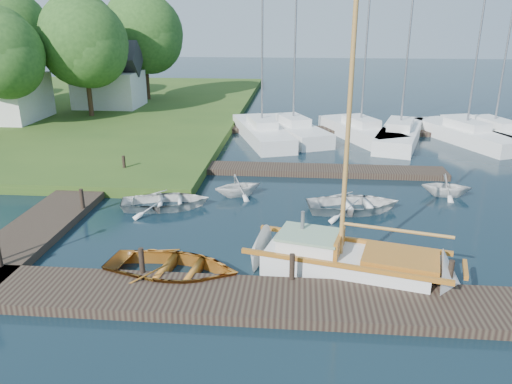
# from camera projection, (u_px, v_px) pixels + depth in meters

# --- Properties ---
(ground) EXTENTS (160.00, 160.00, 0.00)m
(ground) POSITION_uv_depth(u_px,v_px,m) (256.00, 221.00, 19.60)
(ground) COLOR black
(ground) RESTS_ON ground
(near_dock) EXTENTS (18.00, 2.20, 0.30)m
(near_dock) POSITION_uv_depth(u_px,v_px,m) (237.00, 299.00, 13.92)
(near_dock) COLOR black
(near_dock) RESTS_ON ground
(left_dock) EXTENTS (2.20, 18.00, 0.30)m
(left_dock) POSITION_uv_depth(u_px,v_px,m) (80.00, 194.00, 22.09)
(left_dock) COLOR black
(left_dock) RESTS_ON ground
(far_dock) EXTENTS (14.00, 1.60, 0.30)m
(far_dock) POSITION_uv_depth(u_px,v_px,m) (306.00, 170.00, 25.49)
(far_dock) COLOR black
(far_dock) RESTS_ON ground
(pontoon) EXTENTS (30.00, 1.60, 0.30)m
(pontoon) POSITION_uv_depth(u_px,v_px,m) (424.00, 132.00, 33.74)
(pontoon) COLOR black
(pontoon) RESTS_ON ground
(mooring_post_1) EXTENTS (0.16, 0.16, 0.80)m
(mooring_post_1) POSITION_uv_depth(u_px,v_px,m) (142.00, 260.00, 14.92)
(mooring_post_1) COLOR black
(mooring_post_1) RESTS_ON near_dock
(mooring_post_2) EXTENTS (0.16, 0.16, 0.80)m
(mooring_post_2) POSITION_uv_depth(u_px,v_px,m) (292.00, 267.00, 14.55)
(mooring_post_2) COLOR black
(mooring_post_2) RESTS_ON near_dock
(mooring_post_3) EXTENTS (0.16, 0.16, 0.80)m
(mooring_post_3) POSITION_uv_depth(u_px,v_px,m) (450.00, 273.00, 14.18)
(mooring_post_3) COLOR black
(mooring_post_3) RESTS_ON near_dock
(mooring_post_4) EXTENTS (0.16, 0.16, 0.80)m
(mooring_post_4) POSITION_uv_depth(u_px,v_px,m) (82.00, 199.00, 19.95)
(mooring_post_4) COLOR black
(mooring_post_4) RESTS_ON left_dock
(mooring_post_5) EXTENTS (0.16, 0.16, 0.80)m
(mooring_post_5) POSITION_uv_depth(u_px,v_px,m) (124.00, 164.00, 24.64)
(mooring_post_5) COLOR black
(mooring_post_5) RESTS_ON left_dock
(sailboat) EXTENTS (7.41, 3.64, 9.83)m
(sailboat) POSITION_uv_depth(u_px,v_px,m) (352.00, 264.00, 15.44)
(sailboat) COLOR white
(sailboat) RESTS_ON ground
(dinghy) EXTENTS (4.53, 3.51, 0.86)m
(dinghy) POSITION_uv_depth(u_px,v_px,m) (172.00, 265.00, 15.22)
(dinghy) COLOR #9C5A1A
(dinghy) RESTS_ON ground
(tender_a) EXTENTS (4.11, 3.33, 0.75)m
(tender_a) POSITION_uv_depth(u_px,v_px,m) (166.00, 199.00, 20.81)
(tender_a) COLOR white
(tender_a) RESTS_ON ground
(tender_b) EXTENTS (2.67, 2.54, 1.10)m
(tender_b) POSITION_uv_depth(u_px,v_px,m) (238.00, 184.00, 22.13)
(tender_b) COLOR white
(tender_b) RESTS_ON ground
(tender_c) EXTENTS (4.20, 3.32, 0.79)m
(tender_c) POSITION_uv_depth(u_px,v_px,m) (354.00, 202.00, 20.46)
(tender_c) COLOR white
(tender_c) RESTS_ON ground
(tender_d) EXTENTS (2.34, 2.10, 1.11)m
(tender_d) POSITION_uv_depth(u_px,v_px,m) (447.00, 184.00, 22.11)
(tender_d) COLOR white
(tender_d) RESTS_ON ground
(marina_boat_0) EXTENTS (4.77, 8.79, 11.27)m
(marina_boat_0) POSITION_uv_depth(u_px,v_px,m) (262.00, 131.00, 32.22)
(marina_boat_0) COLOR white
(marina_boat_0) RESTS_ON ground
(marina_boat_1) EXTENTS (5.21, 8.00, 9.94)m
(marina_boat_1) POSITION_uv_depth(u_px,v_px,m) (293.00, 129.00, 32.87)
(marina_boat_1) COLOR white
(marina_boat_1) RESTS_ON ground
(marina_boat_2) EXTENTS (5.20, 7.93, 11.97)m
(marina_boat_2) POSITION_uv_depth(u_px,v_px,m) (360.00, 130.00, 32.43)
(marina_boat_2) COLOR white
(marina_boat_2) RESTS_ON ground
(marina_boat_3) EXTENTS (4.49, 8.59, 12.12)m
(marina_boat_3) POSITION_uv_depth(u_px,v_px,m) (400.00, 133.00, 31.59)
(marina_boat_3) COLOR white
(marina_boat_3) RESTS_ON ground
(marina_boat_4) EXTENTS (5.38, 8.25, 10.81)m
(marina_boat_4) POSITION_uv_depth(u_px,v_px,m) (466.00, 133.00, 31.51)
(marina_boat_4) COLOR white
(marina_boat_4) RESTS_ON ground
(marina_boat_5) EXTENTS (4.78, 8.99, 11.76)m
(marina_boat_5) POSITION_uv_depth(u_px,v_px,m) (493.00, 131.00, 32.03)
(marina_boat_5) COLOR white
(marina_boat_5) RESTS_ON ground
(house_c) EXTENTS (5.25, 4.00, 5.28)m
(house_c) POSITION_uv_depth(u_px,v_px,m) (109.00, 81.00, 40.55)
(house_c) COLOR white
(house_c) RESTS_ON shore
(tree_2) EXTENTS (5.83, 5.75, 7.82)m
(tree_2) POSITION_uv_depth(u_px,v_px,m) (0.00, 54.00, 32.52)
(tree_2) COLOR #332114
(tree_2) RESTS_ON shore
(tree_3) EXTENTS (6.41, 6.38, 8.74)m
(tree_3) POSITION_uv_depth(u_px,v_px,m) (84.00, 42.00, 35.76)
(tree_3) COLOR #332114
(tree_3) RESTS_ON shore
(tree_4) EXTENTS (7.01, 7.01, 9.66)m
(tree_4) POSITION_uv_depth(u_px,v_px,m) (7.00, 32.00, 39.99)
(tree_4) COLOR #332114
(tree_4) RESTS_ON shore
(tree_7) EXTENTS (6.83, 6.83, 9.38)m
(tree_7) POSITION_uv_depth(u_px,v_px,m) (144.00, 33.00, 42.97)
(tree_7) COLOR #332114
(tree_7) RESTS_ON shore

